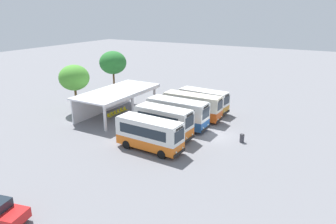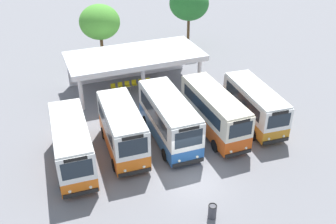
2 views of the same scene
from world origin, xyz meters
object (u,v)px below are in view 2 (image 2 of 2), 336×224
(waiting_chair_middle_seat, at_px, (127,85))
(waiting_chair_fourth_seat, at_px, (134,84))
(city_bus_second_in_row, at_px, (122,128))
(waiting_chair_fifth_seat, at_px, (141,82))
(city_bus_nearest_orange, at_px, (72,143))
(waiting_chair_far_end_seat, at_px, (148,82))
(city_bus_middle_cream, at_px, (169,118))
(litter_bin_apron, at_px, (212,211))
(city_bus_fourth_amber, at_px, (214,111))
(city_bus_fifth_blue, at_px, (254,104))
(waiting_chair_end_by_column, at_px, (113,87))
(waiting_chair_second_from_end, at_px, (120,86))

(waiting_chair_middle_seat, height_order, waiting_chair_fourth_seat, same)
(city_bus_second_in_row, relative_size, waiting_chair_middle_seat, 7.72)
(city_bus_second_in_row, xyz_separation_m, waiting_chair_fifth_seat, (4.25, 9.11, -1.37))
(city_bus_nearest_orange, distance_m, waiting_chair_far_end_seat, 12.77)
(city_bus_middle_cream, xyz_separation_m, waiting_chair_fourth_seat, (0.04, 8.96, -1.36))
(waiting_chair_far_end_seat, xyz_separation_m, litter_bin_apron, (-1.95, -17.04, -0.07))
(city_bus_nearest_orange, bearing_deg, waiting_chair_fifth_seat, 50.69)
(city_bus_fourth_amber, height_order, city_bus_fifth_blue, city_bus_fourth_amber)
(waiting_chair_end_by_column, xyz_separation_m, litter_bin_apron, (1.42, -17.07, -0.07))
(waiting_chair_end_by_column, distance_m, waiting_chair_fifth_seat, 2.69)
(waiting_chair_middle_seat, xyz_separation_m, waiting_chair_far_end_seat, (2.02, -0.07, 0.00))
(waiting_chair_fifth_seat, bearing_deg, litter_bin_apron, -94.27)
(waiting_chair_far_end_seat, bearing_deg, city_bus_middle_cream, -98.84)
(litter_bin_apron, bearing_deg, city_bus_second_in_row, 110.43)
(city_bus_nearest_orange, height_order, waiting_chair_middle_seat, city_bus_nearest_orange)
(city_bus_second_in_row, relative_size, litter_bin_apron, 7.38)
(waiting_chair_end_by_column, relative_size, waiting_chair_fourth_seat, 1.00)
(city_bus_nearest_orange, height_order, waiting_chair_fourth_seat, city_bus_nearest_orange)
(waiting_chair_middle_seat, xyz_separation_m, litter_bin_apron, (0.07, -17.12, -0.07))
(city_bus_fifth_blue, height_order, waiting_chair_fifth_seat, city_bus_fifth_blue)
(waiting_chair_second_from_end, bearing_deg, waiting_chair_middle_seat, 0.03)
(city_bus_second_in_row, relative_size, waiting_chair_second_from_end, 7.72)
(city_bus_fifth_blue, distance_m, waiting_chair_middle_seat, 12.13)
(city_bus_nearest_orange, bearing_deg, waiting_chair_end_by_column, 61.76)
(city_bus_fifth_blue, height_order, waiting_chair_second_from_end, city_bus_fifth_blue)
(city_bus_second_in_row, distance_m, waiting_chair_fourth_seat, 9.89)
(city_bus_middle_cream, distance_m, waiting_chair_fourth_seat, 9.06)
(city_bus_fourth_amber, xyz_separation_m, waiting_chair_far_end_seat, (-2.16, 9.16, -1.32))
(city_bus_second_in_row, distance_m, waiting_chair_fifth_seat, 10.14)
(waiting_chair_end_by_column, distance_m, waiting_chair_far_end_seat, 3.37)
(city_bus_second_in_row, xyz_separation_m, waiting_chair_middle_seat, (2.90, 9.13, -1.37))
(city_bus_second_in_row, xyz_separation_m, city_bus_fifth_blue, (10.63, -0.16, -0.17))
(city_bus_middle_cream, xyz_separation_m, waiting_chair_far_end_seat, (1.38, 8.89, -1.36))
(waiting_chair_end_by_column, bearing_deg, city_bus_fourth_amber, -58.98)
(city_bus_second_in_row, relative_size, waiting_chair_fifth_seat, 7.72)
(waiting_chair_end_by_column, height_order, litter_bin_apron, litter_bin_apron)
(waiting_chair_second_from_end, distance_m, waiting_chair_fifth_seat, 2.02)
(waiting_chair_middle_seat, relative_size, waiting_chair_fifth_seat, 1.00)
(waiting_chair_second_from_end, xyz_separation_m, waiting_chair_fifth_seat, (2.02, -0.02, 0.00))
(city_bus_fourth_amber, bearing_deg, city_bus_nearest_orange, -178.37)
(litter_bin_apron, bearing_deg, waiting_chair_fifth_seat, 85.73)
(city_bus_middle_cream, distance_m, city_bus_fifth_blue, 7.09)
(city_bus_fifth_blue, bearing_deg, city_bus_second_in_row, 179.15)
(waiting_chair_fifth_seat, bearing_deg, waiting_chair_second_from_end, 179.40)
(city_bus_nearest_orange, relative_size, waiting_chair_fifth_seat, 8.30)
(city_bus_middle_cream, xyz_separation_m, city_bus_fourth_amber, (3.54, -0.27, -0.05))
(city_bus_middle_cream, relative_size, waiting_chair_fifth_seat, 8.82)
(waiting_chair_fourth_seat, relative_size, waiting_chair_fifth_seat, 1.00)
(city_bus_second_in_row, xyz_separation_m, city_bus_fourth_amber, (7.09, -0.11, -0.05))
(city_bus_fourth_amber, bearing_deg, waiting_chair_fourth_seat, 110.81)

